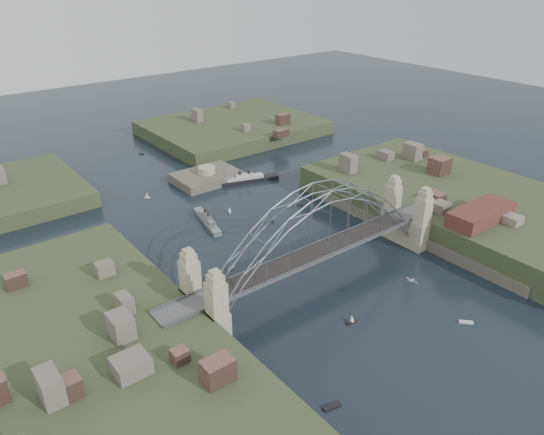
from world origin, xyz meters
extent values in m
plane|color=black|center=(0.00, 0.00, 0.00)|extent=(500.00, 500.00, 0.00)
cube|color=#525255|center=(0.00, 0.00, 8.00)|extent=(84.00, 6.00, 0.70)
cube|color=slate|center=(0.00, -3.00, 8.55)|extent=(84.00, 0.25, 0.50)
cube|color=slate|center=(0.00, 3.00, 8.55)|extent=(84.00, 0.25, 0.50)
cube|color=black|center=(0.00, 0.00, 8.55)|extent=(55.20, 5.20, 0.35)
cube|color=tan|center=(-31.50, -5.00, 8.85)|extent=(3.40, 3.40, 17.70)
cube|color=tan|center=(-31.50, 5.00, 8.85)|extent=(3.40, 3.40, 17.70)
cube|color=tan|center=(31.50, -5.00, 8.85)|extent=(3.40, 3.40, 17.70)
cube|color=tan|center=(31.50, 5.00, 8.85)|extent=(3.40, 3.40, 17.70)
cube|color=tan|center=(-31.50, 0.00, 4.00)|extent=(4.08, 13.80, 8.00)
cube|color=tan|center=(31.50, 0.00, 4.00)|extent=(4.08, 13.80, 8.00)
cube|color=#333F22|center=(-58.00, 0.00, 2.00)|extent=(50.00, 90.00, 12.00)
cube|color=#514B40|center=(-35.50, 0.00, 1.00)|extent=(6.00, 70.00, 4.00)
cube|color=#333F22|center=(58.00, 0.00, 2.00)|extent=(50.00, 90.00, 12.00)
cube|color=#514B40|center=(35.50, 0.00, 1.00)|extent=(6.00, 70.00, 4.00)
cube|color=#333F22|center=(50.00, 110.00, 0.75)|extent=(70.00, 55.00, 9.50)
cube|color=#514B40|center=(12.00, 70.00, -0.50)|extent=(22.00, 16.00, 7.00)
cylinder|color=tan|center=(12.00, 70.00, 4.20)|extent=(6.00, 6.00, 2.40)
cube|color=#592D26|center=(44.00, -14.00, 10.00)|extent=(20.00, 8.00, 4.00)
cube|color=#525255|center=(39.00, -28.00, 0.70)|extent=(4.00, 22.00, 1.40)
cube|color=gray|center=(-4.87, 42.59, 0.41)|extent=(6.38, 18.47, 1.63)
cube|color=gray|center=(-4.87, 42.59, 1.63)|extent=(3.99, 10.26, 1.23)
cube|color=gray|center=(-4.87, 42.59, 2.55)|extent=(2.31, 4.78, 0.82)
cylinder|color=black|center=(-5.15, 41.34, 3.27)|extent=(0.88, 0.88, 1.63)
cylinder|color=black|center=(-4.59, 43.85, 3.27)|extent=(0.88, 0.88, 1.63)
cylinder|color=slate|center=(-6.07, 37.21, 3.06)|extent=(0.16, 0.16, 4.08)
cylinder|color=slate|center=(-3.67, 47.97, 3.06)|extent=(0.16, 0.16, 4.08)
cube|color=gray|center=(-27.79, 90.65, 0.40)|extent=(7.46, 15.92, 1.61)
cube|color=gray|center=(-27.79, 90.65, 1.61)|extent=(4.52, 8.90, 1.21)
cube|color=gray|center=(-27.79, 90.65, 2.52)|extent=(2.49, 4.20, 0.81)
cylinder|color=black|center=(-28.16, 89.59, 3.22)|extent=(0.80, 0.80, 1.61)
cylinder|color=black|center=(-27.41, 91.72, 3.22)|extent=(0.80, 0.80, 1.61)
cylinder|color=slate|center=(-29.40, 86.10, 3.02)|extent=(0.16, 0.16, 4.03)
cylinder|color=slate|center=(-26.17, 95.21, 3.02)|extent=(0.16, 0.16, 4.03)
cube|color=black|center=(21.61, 61.01, 0.44)|extent=(24.10, 10.28, 1.76)
cube|color=beige|center=(21.61, 61.01, 1.76)|extent=(13.45, 6.28, 1.32)
cube|color=beige|center=(21.61, 61.01, 2.75)|extent=(6.32, 3.52, 0.88)
cylinder|color=black|center=(19.99, 61.51, 3.52)|extent=(1.19, 1.19, 1.76)
cylinder|color=black|center=(23.23, 60.51, 3.52)|extent=(1.19, 1.19, 1.76)
cylinder|color=slate|center=(14.67, 63.15, 3.30)|extent=(0.18, 0.18, 4.40)
cylinder|color=slate|center=(28.55, 58.87, 3.30)|extent=(0.18, 0.18, 4.40)
cube|color=#B8B9C0|center=(7.04, -21.25, 8.36)|extent=(1.45, 0.28, 0.25)
cube|color=#B8B9C0|center=(7.04, -21.25, 8.41)|extent=(0.27, 2.90, 0.05)
cube|color=#B8B9C0|center=(6.31, -21.26, 8.50)|extent=(0.15, 0.91, 0.32)
cube|color=beige|center=(-13.24, 17.50, 0.15)|extent=(2.22, 1.54, 0.45)
cube|color=beige|center=(10.47, 31.51, 0.15)|extent=(0.52, 1.54, 0.45)
cube|color=beige|center=(-5.25, -16.21, 0.15)|extent=(2.64, 1.16, 0.45)
cylinder|color=slate|center=(-5.25, -16.21, 1.20)|extent=(0.08, 0.08, 2.20)
cone|color=silver|center=(-5.25, -16.21, 1.20)|extent=(1.36, 1.15, 1.92)
cube|color=beige|center=(24.84, 34.81, 0.15)|extent=(2.32, 2.35, 0.45)
cube|color=beige|center=(-29.05, 50.36, 0.15)|extent=(2.53, 3.38, 0.45)
cube|color=beige|center=(4.07, 44.20, 0.15)|extent=(0.96, 1.46, 0.45)
cylinder|color=slate|center=(4.07, 44.20, 1.20)|extent=(0.08, 0.08, 2.20)
cone|color=silver|center=(4.07, 44.20, 1.20)|extent=(1.41, 1.53, 1.92)
cube|color=beige|center=(13.92, -31.38, 0.15)|extent=(2.71, 2.77, 0.45)
cube|color=beige|center=(-10.86, 69.71, 0.15)|extent=(1.89, 1.56, 0.45)
cylinder|color=slate|center=(-10.86, 69.71, 1.20)|extent=(0.08, 0.08, 2.20)
cone|color=silver|center=(-10.86, 69.71, 1.20)|extent=(1.59, 1.52, 1.92)
cube|color=beige|center=(33.35, 18.81, 0.15)|extent=(2.80, 1.37, 0.45)
cube|color=beige|center=(33.35, 18.81, 0.55)|extent=(1.72, 1.04, 0.40)
cylinder|color=black|center=(33.35, 18.81, 1.00)|extent=(0.16, 0.16, 0.70)
cube|color=beige|center=(-24.83, -30.51, 0.15)|extent=(3.55, 1.83, 0.45)
cube|color=beige|center=(6.05, 109.94, 0.15)|extent=(1.68, 2.07, 0.45)
camera|label=1|loc=(-73.42, -75.83, 69.61)|focal=34.28mm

